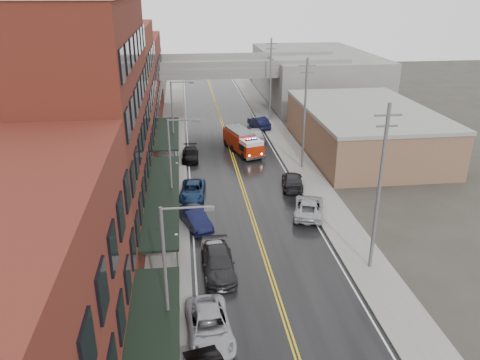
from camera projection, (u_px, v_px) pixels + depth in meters
road at (243, 189)px, 46.44m from camera, size 11.00×160.00×0.02m
sidewalk_left at (169, 192)px, 45.59m from camera, size 3.00×160.00×0.15m
sidewalk_right at (315, 185)px, 47.23m from camera, size 3.00×160.00×0.15m
curb_left at (186, 191)px, 45.78m from camera, size 0.30×160.00×0.15m
curb_right at (299, 186)px, 47.04m from camera, size 0.30×160.00×0.15m
brick_building_b at (80, 125)px, 35.08m from camera, size 9.00×20.00×18.00m
brick_building_c at (112, 95)px, 51.70m from camera, size 9.00×15.00×15.00m
brick_building_far at (129, 80)px, 68.32m from camera, size 9.00×20.00×12.00m
tan_building at (364, 131)px, 56.45m from camera, size 14.00×22.00×5.00m
right_far_block at (314, 75)px, 83.61m from camera, size 18.00×30.00×8.00m
awning_1 at (163, 194)px, 38.03m from camera, size 2.60×18.00×3.09m
awning_2 at (168, 133)px, 54.08m from camera, size 2.60×13.00×3.09m
globe_lamp_1 at (177, 244)px, 32.00m from camera, size 0.44×0.44×3.12m
globe_lamp_2 at (177, 171)px, 44.84m from camera, size 0.44×0.44×3.12m
street_lamp_0 at (170, 275)px, 23.55m from camera, size 2.64×0.22×9.00m
street_lamp_1 at (173, 164)px, 38.22m from camera, size 2.64×0.22×9.00m
street_lamp_2 at (175, 115)px, 52.89m from camera, size 2.64×0.22×9.00m
utility_pole_0 at (379, 187)px, 31.08m from camera, size 1.80×0.24×12.00m
utility_pole_1 at (305, 113)px, 49.42m from camera, size 1.80×0.24×12.00m
utility_pole_2 at (270, 79)px, 67.76m from camera, size 1.80×0.24×12.00m
overpass at (217, 74)px, 73.49m from camera, size 40.00×10.00×7.50m
fire_truck at (243, 141)px, 56.19m from camera, size 4.43×7.58×2.64m
parked_car_left_2 at (210, 326)px, 26.60m from camera, size 2.85×5.54×1.50m
parked_car_left_3 at (218, 263)px, 32.62m from camera, size 2.34×5.48×1.58m
parked_car_left_4 at (217, 255)px, 33.64m from camera, size 2.38×4.65×1.52m
parked_car_left_5 at (195, 218)px, 38.98m from camera, size 3.05×4.90×1.52m
parked_car_left_6 at (193, 190)px, 44.52m from camera, size 2.75×5.10×1.36m
parked_car_left_7 at (190, 154)px, 54.06m from camera, size 2.03×4.69×1.34m
parked_car_right_0 at (309, 207)px, 41.03m from camera, size 3.91×5.85×1.49m
parked_car_right_1 at (292, 181)px, 46.65m from camera, size 2.81×5.19×1.43m
parked_car_right_2 at (255, 134)px, 61.06m from camera, size 2.04×4.90×1.66m
parked_car_right_3 at (259, 122)px, 66.27m from camera, size 2.82×5.24×1.64m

